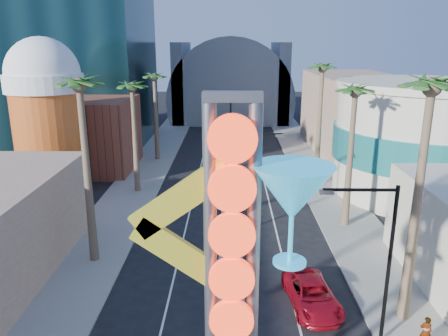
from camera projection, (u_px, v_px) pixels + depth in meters
sidewalk_west at (143, 176)px, 47.16m from camera, size 5.00×100.00×0.15m
sidewalk_east at (319, 177)px, 46.90m from camera, size 5.00×100.00×0.15m
median at (231, 168)px, 49.92m from camera, size 1.60×84.00×0.15m
brick_filler_west at (89, 134)px, 49.05m from camera, size 10.00×10.00×8.00m
filler_east at (351, 112)px, 57.95m from camera, size 10.00×20.00×10.00m
beer_mug at (47, 111)px, 40.31m from camera, size 7.00×7.00×14.50m
turquoise_building at (424, 140)px, 40.55m from camera, size 16.60×16.60×10.60m
canopy at (231, 96)px, 81.41m from camera, size 22.00×16.00×22.00m
neon_sign at (257, 254)px, 14.24m from camera, size 6.53×2.60×12.55m
streetlight_0 at (239, 174)px, 31.28m from camera, size 3.79×0.25×8.00m
streetlight_1 at (226, 118)px, 54.36m from camera, size 3.79×0.25×8.00m
streetlight_2 at (380, 252)px, 19.68m from camera, size 3.45×0.25×8.00m
palm_1 at (80, 97)px, 25.93m from camera, size 2.40×2.40×12.70m
palm_2 at (132, 93)px, 39.75m from camera, size 2.40×2.40×11.20m
palm_3 at (154, 82)px, 51.28m from camera, size 2.40×2.40×11.20m
palm_5 at (430, 104)px, 19.79m from camera, size 2.40×2.40×13.20m
palm_6 at (355, 100)px, 31.69m from camera, size 2.40×2.40×11.70m
palm_7 at (322, 75)px, 42.98m from camera, size 2.40×2.40×12.70m
red_pickup at (312, 295)px, 23.79m from camera, size 2.96×5.37×1.42m
pedestrian_a at (426, 331)px, 20.42m from camera, size 0.61×0.45×1.54m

